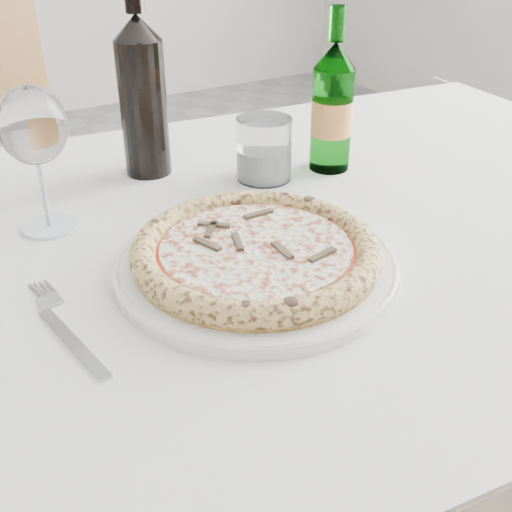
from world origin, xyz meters
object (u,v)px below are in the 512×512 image
(pizza, at_px, (256,251))
(wine_bottle, at_px, (142,95))
(dining_table, at_px, (218,289))
(plate, at_px, (256,264))
(chair_far, at_px, (10,195))
(wine_glass, at_px, (33,129))
(beer_bottle, at_px, (332,108))
(tumbler, at_px, (264,153))

(pizza, distance_m, wine_bottle, 0.36)
(dining_table, xyz_separation_m, wine_bottle, (0.01, 0.24, 0.20))
(plate, relative_size, pizza, 1.15)
(chair_far, xyz_separation_m, plate, (0.13, -0.89, 0.23))
(plate, distance_m, pizza, 0.02)
(pizza, relative_size, wine_glass, 1.53)
(beer_bottle, bearing_deg, wine_glass, 177.61)
(chair_far, distance_m, tumbler, 0.76)
(pizza, xyz_separation_m, tumbler, (0.15, 0.23, 0.01))
(plate, xyz_separation_m, wine_bottle, (0.01, 0.34, 0.11))
(wine_glass, bearing_deg, pizza, -52.42)
(pizza, xyz_separation_m, wine_bottle, (0.01, 0.34, 0.10))
(chair_far, relative_size, beer_bottle, 3.79)
(plate, distance_m, wine_bottle, 0.36)
(wine_bottle, bearing_deg, beer_bottle, -27.15)
(plate, height_order, wine_bottle, wine_bottle)
(chair_far, height_order, wine_bottle, wine_bottle)
(dining_table, distance_m, wine_glass, 0.31)
(wine_glass, distance_m, beer_bottle, 0.44)
(wine_glass, relative_size, beer_bottle, 0.77)
(dining_table, xyz_separation_m, chair_far, (-0.13, 0.79, -0.14))
(dining_table, bearing_deg, pizza, -90.00)
(tumbler, bearing_deg, chair_far, 113.01)
(chair_far, xyz_separation_m, tumbler, (0.28, -0.66, 0.26))
(beer_bottle, relative_size, wine_bottle, 0.85)
(pizza, bearing_deg, dining_table, 90.00)
(dining_table, relative_size, beer_bottle, 6.72)
(chair_far, distance_m, beer_bottle, 0.85)
(tumbler, bearing_deg, beer_bottle, -9.08)
(beer_bottle, distance_m, wine_bottle, 0.29)
(dining_table, relative_size, wine_bottle, 5.71)
(tumbler, bearing_deg, dining_table, -139.08)
(dining_table, height_order, wine_bottle, wine_bottle)
(wine_bottle, bearing_deg, wine_glass, -149.01)
(pizza, xyz_separation_m, wine_glass, (-0.18, 0.23, 0.11))
(plate, height_order, wine_glass, wine_glass)
(dining_table, relative_size, pizza, 5.69)
(dining_table, xyz_separation_m, wine_glass, (-0.18, 0.13, 0.22))
(pizza, distance_m, tumbler, 0.28)
(plate, relative_size, wine_bottle, 1.15)
(wine_glass, bearing_deg, wine_bottle, 30.99)
(plate, relative_size, wine_glass, 1.75)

